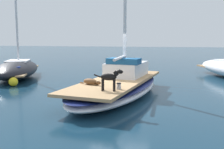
# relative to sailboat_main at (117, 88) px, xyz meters

# --- Properties ---
(ground_plane) EXTENTS (120.00, 120.00, 0.00)m
(ground_plane) POSITION_rel_sailboat_main_xyz_m (0.00, 0.00, -0.34)
(ground_plane) COLOR #143347
(sailboat_main) EXTENTS (3.61, 7.54, 0.66)m
(sailboat_main) POSITION_rel_sailboat_main_xyz_m (0.00, 0.00, 0.00)
(sailboat_main) COLOR white
(sailboat_main) RESTS_ON ground
(mast_main) EXTENTS (0.14, 2.27, 7.07)m
(mast_main) POSITION_rel_sailboat_main_xyz_m (0.14, 0.74, 3.50)
(mast_main) COLOR silver
(mast_main) RESTS_ON sailboat_main
(cabin_house) EXTENTS (1.72, 2.41, 0.84)m
(cabin_house) POSITION_rel_sailboat_main_xyz_m (0.19, 1.10, 0.67)
(cabin_house) COLOR silver
(cabin_house) RESTS_ON sailboat_main
(dog_black) EXTENTS (0.94, 0.27, 0.70)m
(dog_black) POSITION_rel_sailboat_main_xyz_m (0.21, -2.25, 0.75)
(dog_black) COLOR black
(dog_black) RESTS_ON sailboat_main
(dog_brown) EXTENTS (0.91, 0.47, 0.22)m
(dog_brown) POSITION_rel_sailboat_main_xyz_m (-0.71, -1.28, 0.43)
(dog_brown) COLOR brown
(dog_brown) RESTS_ON sailboat_main
(deck_winch) EXTENTS (0.16, 0.16, 0.21)m
(deck_winch) POSITION_rel_sailboat_main_xyz_m (0.43, -1.91, 0.42)
(deck_winch) COLOR #B7B7BC
(deck_winch) RESTS_ON sailboat_main
(coiled_rope) EXTENTS (0.32, 0.32, 0.04)m
(coiled_rope) POSITION_rel_sailboat_main_xyz_m (-0.71, -0.89, 0.35)
(coiled_rope) COLOR beige
(coiled_rope) RESTS_ON sailboat_main
(moored_boat_port_side) EXTENTS (4.01, 6.14, 6.03)m
(moored_boat_port_side) POSITION_rel_sailboat_main_xyz_m (-6.64, 3.47, 0.20)
(moored_boat_port_side) COLOR black
(moored_boat_port_side) RESTS_ON ground
(mooring_buoy) EXTENTS (0.44, 0.44, 0.44)m
(mooring_buoy) POSITION_rel_sailboat_main_xyz_m (-5.33, 1.04, -0.12)
(mooring_buoy) COLOR yellow
(mooring_buoy) RESTS_ON ground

